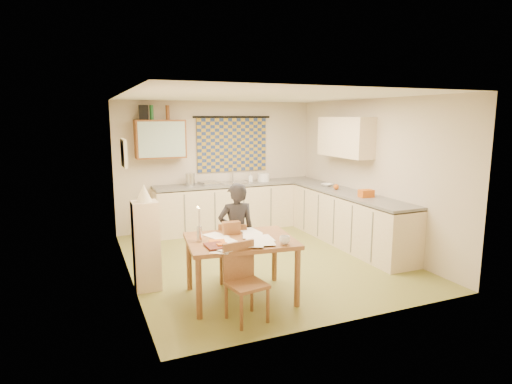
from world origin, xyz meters
name	(u,v)px	position (x,y,z in m)	size (l,w,h in m)	color
floor	(263,260)	(0.00, 0.00, -0.01)	(4.00, 4.50, 0.02)	olive
ceiling	(263,96)	(0.00, 0.00, 2.51)	(4.00, 4.50, 0.02)	white
wall_back	(218,165)	(0.00, 2.26, 1.25)	(4.00, 0.02, 2.50)	beige
wall_front	(351,210)	(0.00, -2.26, 1.25)	(4.00, 0.02, 2.50)	beige
wall_left	(126,189)	(-2.01, 0.00, 1.25)	(0.02, 4.50, 2.50)	beige
wall_right	(371,174)	(2.01, 0.00, 1.25)	(0.02, 4.50, 2.50)	beige
window_blind	(232,145)	(0.30, 2.22, 1.65)	(1.45, 0.03, 1.05)	navy
curtain_rod	(232,117)	(0.30, 2.20, 2.20)	(0.04, 0.04, 1.60)	black
wall_cabinet	(160,139)	(-1.15, 2.08, 1.80)	(0.90, 0.34, 0.70)	brown
wall_cabinet_glass	(162,140)	(-1.15, 1.91, 1.80)	(0.84, 0.02, 0.64)	#99B2A5
upper_cabinet_right	(345,137)	(1.83, 0.55, 1.85)	(0.34, 1.30, 0.70)	beige
framed_print	(124,153)	(-1.97, 0.40, 1.70)	(0.04, 0.50, 0.40)	beige
print_canvas	(126,153)	(-1.95, 0.40, 1.70)	(0.01, 0.42, 0.32)	silver
counter_back	(238,206)	(0.32, 1.95, 0.45)	(3.30, 0.62, 0.92)	beige
counter_right	(349,219)	(1.70, 0.17, 0.45)	(0.62, 2.95, 0.92)	beige
stove	(385,234)	(1.70, -0.79, 0.43)	(0.56, 0.56, 0.87)	white
sink	(234,185)	(0.24, 1.95, 0.88)	(0.55, 0.45, 0.10)	silver
tap	(233,175)	(0.27, 2.13, 1.06)	(0.03, 0.03, 0.28)	silver
dish_rack	(209,183)	(-0.28, 1.95, 0.95)	(0.35, 0.30, 0.06)	silver
kettle	(190,179)	(-0.64, 1.95, 1.04)	(0.18, 0.18, 0.24)	silver
mixing_bowl	(263,177)	(0.87, 1.95, 1.00)	(0.24, 0.24, 0.16)	white
soap_bottle	(250,177)	(0.60, 2.00, 1.01)	(0.09, 0.10, 0.17)	white
bowl	(327,185)	(1.70, 0.89, 0.94)	(0.26, 0.26, 0.05)	white
orange_bag	(366,193)	(1.70, -0.29, 0.98)	(0.22, 0.16, 0.12)	#C15610
fruit_orange	(336,187)	(1.65, 0.51, 0.97)	(0.10, 0.10, 0.10)	#C15610
speaker	(144,112)	(-1.43, 2.08, 2.28)	(0.16, 0.20, 0.26)	black
bottle_green	(152,112)	(-1.29, 2.08, 2.28)	(0.07, 0.07, 0.26)	#195926
bottle_brown	(168,113)	(-1.00, 2.08, 2.28)	(0.07, 0.07, 0.26)	brown
dining_table	(241,268)	(-0.82, -1.21, 0.38)	(1.38, 1.11, 0.75)	brown
chair_far	(234,263)	(-0.71, -0.66, 0.26)	(0.50, 0.50, 0.83)	brown
chair_near	(246,297)	(-0.98, -1.78, 0.26)	(0.44, 0.44, 0.85)	brown
person	(236,233)	(-0.69, -0.69, 0.68)	(0.52, 0.37, 1.35)	black
shelf_stand	(146,246)	(-1.84, -0.49, 0.58)	(0.32, 0.30, 1.16)	beige
lampshade	(144,193)	(-1.84, -0.49, 1.27)	(0.20, 0.20, 0.22)	beige
letter_rack	(231,228)	(-0.86, -0.96, 0.83)	(0.22, 0.10, 0.16)	brown
mug	(285,240)	(-0.43, -1.61, 0.80)	(0.14, 0.14, 0.10)	white
magazine	(206,247)	(-1.31, -1.42, 0.76)	(0.21, 0.28, 0.03)	maroon
book	(209,243)	(-1.24, -1.28, 0.76)	(0.24, 0.29, 0.02)	#C15610
orange_box	(222,245)	(-1.13, -1.44, 0.77)	(0.12, 0.08, 0.04)	#C15610
eyeglasses	(260,243)	(-0.69, -1.49, 0.76)	(0.13, 0.04, 0.02)	black
candle_holder	(199,234)	(-1.31, -1.13, 0.84)	(0.06, 0.06, 0.18)	silver
candle	(199,217)	(-1.31, -1.12, 1.04)	(0.02, 0.02, 0.22)	white
candle_flame	(198,207)	(-1.32, -1.12, 1.16)	(0.02, 0.02, 0.02)	#FFCC66
papers	(244,240)	(-0.82, -1.30, 0.76)	(0.89, 0.94, 0.02)	white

